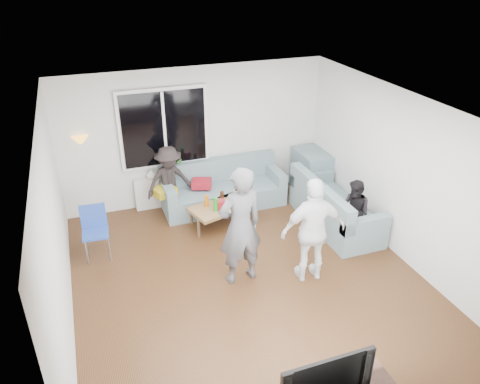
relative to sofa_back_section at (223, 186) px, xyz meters
name	(u,v)px	position (x,y,z in m)	size (l,w,h in m)	color
floor	(247,279)	(-0.36, -2.27, -0.45)	(5.00, 5.50, 0.04)	#56351C
ceiling	(249,110)	(-0.36, -2.27, 2.20)	(5.00, 5.50, 0.04)	white
wall_back	(196,136)	(-0.36, 0.50, 0.88)	(5.00, 0.04, 2.60)	silver
wall_front	(360,345)	(-0.36, -5.04, 0.88)	(5.00, 0.04, 2.60)	silver
wall_left	(54,236)	(-2.88, -2.27, 0.88)	(0.04, 5.50, 2.60)	silver
wall_right	(401,176)	(2.16, -2.27, 0.88)	(0.04, 5.50, 2.60)	silver
window_frame	(164,128)	(-0.96, 0.42, 1.12)	(1.62, 0.06, 1.47)	white
window_glass	(164,129)	(-0.96, 0.38, 1.12)	(1.50, 0.02, 1.35)	black
window_mullion	(164,129)	(-0.96, 0.37, 1.12)	(0.05, 0.03, 1.35)	white
radiator	(169,190)	(-0.96, 0.38, -0.11)	(1.30, 0.12, 0.62)	silver
potted_plant	(178,167)	(-0.78, 0.35, 0.36)	(0.19, 0.15, 0.34)	#336829
vase	(151,174)	(-1.28, 0.35, 0.29)	(0.18, 0.18, 0.19)	silver
sofa_back_section	(223,186)	(0.00, 0.00, 0.00)	(2.30, 0.85, 0.85)	slate
sofa_right_section	(336,203)	(1.66, -1.34, 0.00)	(0.85, 2.00, 0.85)	slate
sofa_corner	(318,170)	(2.03, 0.00, 0.00)	(0.85, 0.85, 0.85)	slate
cushion_yellow	(164,191)	(-1.13, -0.02, 0.09)	(0.38, 0.32, 0.14)	gold
cushion_red	(202,183)	(-0.41, 0.06, 0.09)	(0.36, 0.30, 0.13)	maroon
coffee_table	(222,215)	(-0.25, -0.68, -0.22)	(1.10, 0.60, 0.40)	#956B48
pitcher	(220,205)	(-0.32, -0.80, 0.06)	(0.17, 0.17, 0.17)	maroon
side_chair	(95,234)	(-2.41, -0.93, 0.01)	(0.40, 0.40, 0.86)	#2646A6
floor_lamp	(86,176)	(-2.41, 0.53, 0.36)	(0.32, 0.32, 1.56)	gold
player_left	(240,227)	(-0.47, -2.24, 0.49)	(0.67, 0.44, 1.83)	#4E4F54
player_right	(313,231)	(0.53, -2.55, 0.39)	(0.95, 0.40, 1.63)	white
spectator_right	(354,212)	(1.66, -1.91, 0.13)	(0.54, 0.42, 1.11)	black
spectator_back	(169,181)	(-1.01, 0.03, 0.24)	(0.86, 0.50, 1.34)	black
television	(322,373)	(-0.54, -4.77, 0.30)	(0.98, 0.13, 0.57)	black
bottle_b	(215,204)	(-0.41, -0.83, 0.10)	(0.08, 0.08, 0.25)	#1B9921
bottle_c	(222,197)	(-0.20, -0.55, 0.07)	(0.07, 0.07, 0.20)	#33180B
bottle_e	(237,194)	(0.08, -0.54, 0.08)	(0.07, 0.07, 0.21)	black
bottle_a	(207,201)	(-0.51, -0.63, 0.08)	(0.07, 0.07, 0.21)	#CB6E0B
bottle_d	(235,198)	(-0.02, -0.76, 0.11)	(0.07, 0.07, 0.27)	#C86A11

